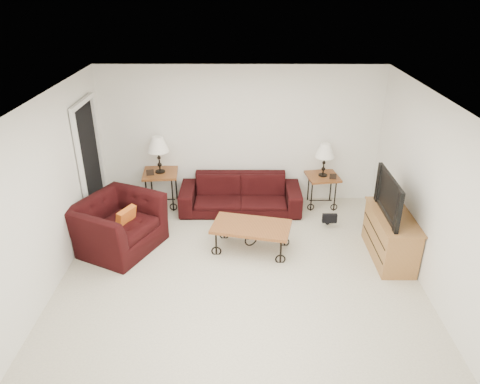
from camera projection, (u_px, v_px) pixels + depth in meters
name	position (u px, v px, depth m)	size (l,w,h in m)	color
ground	(240.00, 277.00, 6.27)	(5.00, 5.00, 0.00)	beige
wall_back	(241.00, 135.00, 7.97)	(5.00, 0.02, 2.50)	white
wall_front	(238.00, 343.00, 3.48)	(5.00, 0.02, 2.50)	white
wall_left	(46.00, 198.00, 5.74)	(0.02, 5.00, 2.50)	white
wall_right	(434.00, 199.00, 5.71)	(0.02, 5.00, 2.50)	white
ceiling	(240.00, 103.00, 5.18)	(5.00, 5.00, 0.00)	white
doorway	(91.00, 165.00, 7.32)	(0.08, 0.94, 2.04)	black
sofa	(240.00, 194.00, 7.95)	(2.14, 0.84, 0.63)	black
side_table_left	(162.00, 189.00, 8.11)	(0.61, 0.61, 0.66)	brown
side_table_right	(321.00, 191.00, 8.11)	(0.55, 0.55, 0.60)	brown
lamp_left	(159.00, 155.00, 7.82)	(0.37, 0.37, 0.66)	black
lamp_right	(324.00, 160.00, 7.85)	(0.34, 0.34, 0.60)	black
photo_frame_left	(150.00, 173.00, 7.81)	(0.13, 0.02, 0.11)	black
photo_frame_right	(333.00, 176.00, 7.82)	(0.12, 0.02, 0.10)	black
coffee_table	(251.00, 238.00, 6.81)	(1.17, 0.63, 0.44)	brown
armchair	(118.00, 225.00, 6.81)	(1.22, 1.07, 0.79)	black
throw_pillow	(126.00, 219.00, 6.71)	(0.36, 0.09, 0.36)	orange
tv_stand	(390.00, 236.00, 6.59)	(0.49, 1.18, 0.71)	#9D653A
television	(396.00, 196.00, 6.30)	(1.06, 0.14, 0.61)	black
backpack	(328.00, 212.00, 7.49)	(0.37, 0.29, 0.48)	black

